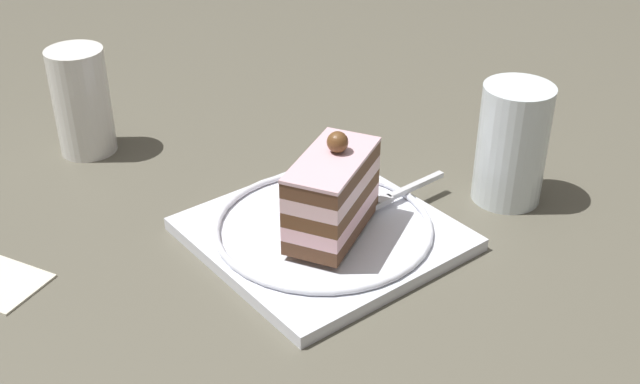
{
  "coord_description": "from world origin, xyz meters",
  "views": [
    {
      "loc": [
        0.45,
        0.35,
        0.4
      ],
      "look_at": [
        -0.01,
        -0.0,
        0.05
      ],
      "focal_mm": 44.73,
      "sensor_mm": 36.0,
      "label": 1
    }
  ],
  "objects_px": {
    "dessert_plate": "(320,230)",
    "drink_glass_near": "(83,108)",
    "cake_slice": "(332,194)",
    "fork": "(397,194)",
    "drink_glass_far": "(511,151)"
  },
  "relations": [
    {
      "from": "dessert_plate",
      "to": "drink_glass_near",
      "type": "xyz_separation_m",
      "value": [
        0.02,
        -0.29,
        0.04
      ]
    },
    {
      "from": "dessert_plate",
      "to": "drink_glass_far",
      "type": "bearing_deg",
      "value": 149.11
    },
    {
      "from": "fork",
      "to": "dessert_plate",
      "type": "bearing_deg",
      "value": -21.52
    },
    {
      "from": "dessert_plate",
      "to": "fork",
      "type": "xyz_separation_m",
      "value": [
        -0.08,
        0.03,
        0.01
      ]
    },
    {
      "from": "fork",
      "to": "drink_glass_near",
      "type": "xyz_separation_m",
      "value": [
        0.09,
        -0.32,
        0.03
      ]
    },
    {
      "from": "drink_glass_near",
      "to": "drink_glass_far",
      "type": "relative_size",
      "value": 0.98
    },
    {
      "from": "cake_slice",
      "to": "drink_glass_far",
      "type": "bearing_deg",
      "value": 153.96
    },
    {
      "from": "dessert_plate",
      "to": "cake_slice",
      "type": "bearing_deg",
      "value": 75.42
    },
    {
      "from": "fork",
      "to": "drink_glass_near",
      "type": "height_order",
      "value": "drink_glass_near"
    },
    {
      "from": "cake_slice",
      "to": "dessert_plate",
      "type": "bearing_deg",
      "value": -104.58
    },
    {
      "from": "dessert_plate",
      "to": "drink_glass_far",
      "type": "height_order",
      "value": "drink_glass_far"
    },
    {
      "from": "drink_glass_far",
      "to": "cake_slice",
      "type": "bearing_deg",
      "value": -26.04
    },
    {
      "from": "cake_slice",
      "to": "drink_glass_far",
      "type": "relative_size",
      "value": 0.95
    },
    {
      "from": "cake_slice",
      "to": "fork",
      "type": "height_order",
      "value": "cake_slice"
    },
    {
      "from": "drink_glass_near",
      "to": "drink_glass_far",
      "type": "height_order",
      "value": "drink_glass_far"
    }
  ]
}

